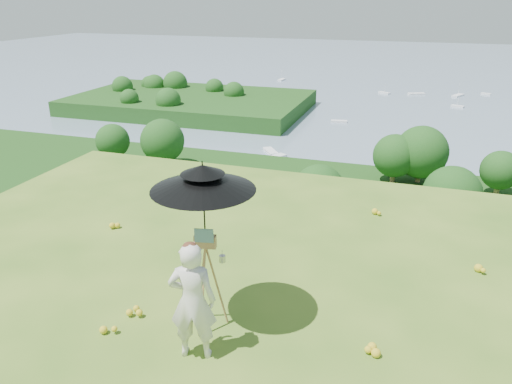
% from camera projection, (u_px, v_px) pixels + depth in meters
% --- Properties ---
extents(ground, '(14.00, 14.00, 0.00)m').
position_uv_depth(ground, '(234.00, 356.00, 6.26)').
color(ground, '#3F6D1F').
rests_on(ground, ground).
extents(forest_slope, '(140.00, 56.00, 22.00)m').
position_uv_depth(forest_slope, '(367.00, 366.00, 47.88)').
color(forest_slope, '#1A3A0F').
rests_on(forest_slope, bay_water).
extents(shoreline_tier, '(170.00, 28.00, 8.00)m').
position_uv_depth(shoreline_tier, '(390.00, 245.00, 85.78)').
color(shoreline_tier, '#6A6455').
rests_on(shoreline_tier, bay_water).
extents(bay_water, '(700.00, 700.00, 0.00)m').
position_uv_depth(bay_water, '(417.00, 83.00, 230.70)').
color(bay_water, slate).
rests_on(bay_water, ground).
extents(peninsula, '(90.00, 60.00, 12.00)m').
position_uv_depth(peninsula, '(190.00, 95.00, 175.56)').
color(peninsula, '#1A3A0F').
rests_on(peninsula, bay_water).
extents(slope_trees, '(110.00, 50.00, 6.00)m').
position_uv_depth(slope_trees, '(380.00, 235.00, 42.70)').
color(slope_trees, '#154616').
rests_on(slope_trees, forest_slope).
extents(harbor_town, '(110.00, 22.00, 5.00)m').
position_uv_depth(harbor_town, '(394.00, 211.00, 83.37)').
color(harbor_town, silver).
rests_on(harbor_town, shoreline_tier).
extents(moored_boats, '(140.00, 140.00, 0.70)m').
position_uv_depth(moored_boats, '(371.00, 117.00, 164.46)').
color(moored_boats, white).
rests_on(moored_boats, bay_water).
extents(wildflowers, '(10.00, 10.50, 0.12)m').
position_uv_depth(wildflowers, '(241.00, 340.00, 6.46)').
color(wildflowers, gold).
rests_on(wildflowers, ground).
extents(painter, '(0.65, 0.52, 1.58)m').
position_uv_depth(painter, '(193.00, 301.00, 6.00)').
color(painter, beige).
rests_on(painter, ground).
extents(field_easel, '(0.67, 0.67, 1.49)m').
position_uv_depth(field_easel, '(207.00, 278.00, 6.58)').
color(field_easel, brown).
rests_on(field_easel, ground).
extents(sun_umbrella, '(1.65, 1.65, 1.13)m').
position_uv_depth(sun_umbrella, '(204.00, 204.00, 6.22)').
color(sun_umbrella, black).
rests_on(sun_umbrella, field_easel).
extents(painter_cap, '(0.27, 0.29, 0.10)m').
position_uv_depth(painter_cap, '(190.00, 246.00, 5.73)').
color(painter_cap, '#C0696A').
rests_on(painter_cap, painter).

